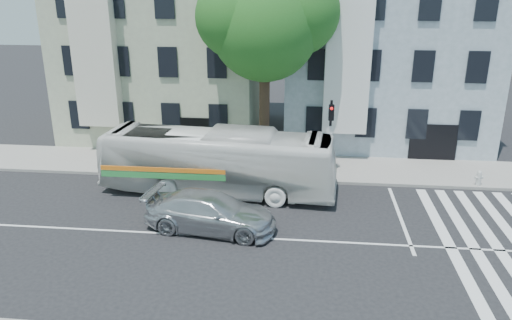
# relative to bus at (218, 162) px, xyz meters

# --- Properties ---
(ground) EXTENTS (120.00, 120.00, 0.00)m
(ground) POSITION_rel_bus_xyz_m (1.86, -4.43, -1.57)
(ground) COLOR black
(ground) RESTS_ON ground
(sidewalk_far) EXTENTS (80.00, 4.00, 0.15)m
(sidewalk_far) POSITION_rel_bus_xyz_m (1.86, 3.57, -1.50)
(sidewalk_far) COLOR gray
(sidewalk_far) RESTS_ON ground
(building_left) EXTENTS (12.00, 10.00, 11.00)m
(building_left) POSITION_rel_bus_xyz_m (-5.14, 10.57, 3.93)
(building_left) COLOR #9FA489
(building_left) RESTS_ON ground
(building_right) EXTENTS (12.00, 10.00, 11.00)m
(building_right) POSITION_rel_bus_xyz_m (8.86, 10.57, 3.93)
(building_right) COLOR #84959E
(building_right) RESTS_ON ground
(street_tree) EXTENTS (7.30, 5.90, 11.10)m
(street_tree) POSITION_rel_bus_xyz_m (1.92, 4.30, 6.26)
(street_tree) COLOR #2D2116
(street_tree) RESTS_ON ground
(bus) EXTENTS (3.58, 11.48, 3.15)m
(bus) POSITION_rel_bus_xyz_m (0.00, 0.00, 0.00)
(bus) COLOR silver
(bus) RESTS_ON ground
(sedan) EXTENTS (2.92, 5.65, 1.57)m
(sedan) POSITION_rel_bus_xyz_m (0.38, -3.87, -0.79)
(sedan) COLOR silver
(sedan) RESTS_ON ground
(hedge) EXTENTS (8.51, 0.90, 0.70)m
(hedge) POSITION_rel_bus_xyz_m (-2.16, 2.37, -1.07)
(hedge) COLOR #2A6822
(hedge) RESTS_ON sidewalk_far
(traffic_signal) EXTENTS (0.42, 0.52, 4.00)m
(traffic_signal) POSITION_rel_bus_xyz_m (5.38, 2.88, 1.01)
(traffic_signal) COLOR black
(traffic_signal) RESTS_ON ground
(fire_hydrant) EXTENTS (0.44, 0.27, 0.76)m
(fire_hydrant) POSITION_rel_bus_xyz_m (12.73, 1.87, -1.03)
(fire_hydrant) COLOR beige
(fire_hydrant) RESTS_ON sidewalk_far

